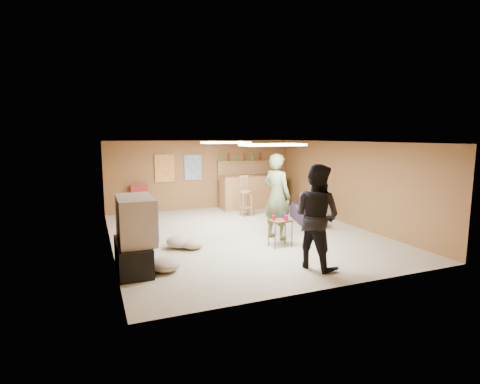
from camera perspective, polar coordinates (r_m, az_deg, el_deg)
name	(u,v)px	position (r m, az deg, el deg)	size (l,w,h in m)	color
ground	(243,234)	(9.06, 0.48, -6.44)	(7.00, 7.00, 0.00)	tan
ceiling	(243,142)	(8.75, 0.49, 7.61)	(6.00, 7.00, 0.02)	silver
wall_back	(202,175)	(12.12, -5.84, 2.61)	(6.00, 0.02, 2.20)	brown
wall_front	(332,219)	(5.81, 13.79, -4.04)	(6.00, 0.02, 2.20)	brown
wall_left	(109,197)	(8.19, -19.31, -0.66)	(0.02, 7.00, 2.20)	brown
wall_right	(347,183)	(10.35, 16.04, 1.31)	(0.02, 7.00, 2.20)	brown
tv_stand	(133,256)	(6.94, -16.02, -9.33)	(0.55, 1.30, 0.50)	black
dvd_box	(146,260)	(6.99, -14.16, -9.98)	(0.35, 0.50, 0.08)	#B2B2B7
tv_body	(135,219)	(6.78, -15.65, -4.05)	(0.60, 1.10, 0.80)	#B2B2B7
tv_screen	(153,218)	(6.82, -13.06, -3.88)	(0.02, 0.95, 0.65)	navy
bar_counter	(251,192)	(12.18, 1.72, 0.07)	(2.00, 0.60, 1.10)	olive
bar_lip	(254,175)	(11.89, 2.21, 2.53)	(2.10, 0.12, 0.05)	#422715
bar_shelf	(246,162)	(12.49, 0.91, 4.67)	(2.00, 0.18, 0.05)	olive
bar_backing	(246,170)	(12.53, 0.87, 3.31)	(2.00, 0.14, 0.60)	olive
poster_left	(165,168)	(11.79, -11.42, 3.54)	(0.60, 0.03, 0.85)	#BF3F26
poster_right	(193,168)	(11.98, -7.18, 3.72)	(0.55, 0.03, 0.80)	#334C99
folding_chair_stack	(140,200)	(11.62, -15.03, -1.13)	(0.50, 0.14, 0.90)	maroon
ceiling_panel_front	(272,145)	(7.39, 4.97, 7.18)	(1.20, 0.60, 0.04)	white
ceiling_panel_back	(226,143)	(9.87, -2.19, 7.54)	(1.20, 0.60, 0.04)	white
person_olive	(277,197)	(8.54, 5.65, -0.70)	(0.71, 0.47, 1.95)	#536138
person_black	(316,216)	(6.76, 11.54, -3.66)	(0.91, 0.71, 1.86)	black
sofa	(307,214)	(10.44, 10.23, -3.26)	(1.59, 0.62, 0.46)	black
tray_table	(280,233)	(8.08, 6.15, -6.25)	(0.44, 0.35, 0.57)	#422715
cup_red_near	(274,218)	(7.99, 5.15, -3.91)	(0.07, 0.07, 0.10)	#A30A2A
cup_red_far	(286,218)	(7.96, 7.00, -3.94)	(0.08, 0.08, 0.11)	#A30A2A
cup_blue	(285,216)	(8.13, 6.80, -3.66)	(0.09, 0.09, 0.12)	#1D148F
bar_stool_left	(246,193)	(11.01, 0.88, -0.22)	(0.42, 0.42, 1.33)	olive
bar_stool_right	(282,193)	(11.70, 6.38, -0.18)	(0.37, 0.37, 1.16)	olive
cushion_near_tv	(180,241)	(8.09, -9.15, -7.44)	(0.57, 0.57, 0.26)	tan
cushion_mid	(192,243)	(7.98, -7.27, -7.78)	(0.48, 0.48, 0.22)	tan
cushion_far	(166,264)	(6.78, -11.27, -10.76)	(0.53, 0.53, 0.24)	tan
bottle_row	(241,157)	(12.39, 0.09, 5.36)	(1.48, 0.08, 0.26)	#3F7233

